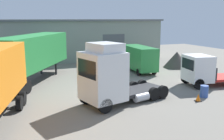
{
  "coord_description": "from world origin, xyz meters",
  "views": [
    {
      "loc": [
        -8.02,
        -18.79,
        5.73
      ],
      "look_at": [
        -0.06,
        0.43,
        1.6
      ],
      "focal_mm": 42.0,
      "sensor_mm": 36.0,
      "label": 1
    }
  ],
  "objects_px": {
    "tractor_unit_white": "(108,76)",
    "oil_drum": "(204,91)",
    "flatbed_truck_white": "(207,71)",
    "gravel_pile": "(177,60)",
    "traffic_cone": "(198,98)",
    "container_trailer_green": "(33,53)",
    "delivery_van_green": "(138,58)"
  },
  "relations": [
    {
      "from": "tractor_unit_white",
      "to": "oil_drum",
      "type": "xyz_separation_m",
      "value": [
        7.2,
        -1.0,
        -1.53
      ]
    },
    {
      "from": "tractor_unit_white",
      "to": "flatbed_truck_white",
      "type": "relative_size",
      "value": 0.91
    },
    {
      "from": "flatbed_truck_white",
      "to": "gravel_pile",
      "type": "relative_size",
      "value": 2.33
    },
    {
      "from": "gravel_pile",
      "to": "oil_drum",
      "type": "xyz_separation_m",
      "value": [
        -5.28,
        -10.6,
        -0.5
      ]
    },
    {
      "from": "tractor_unit_white",
      "to": "gravel_pile",
      "type": "bearing_deg",
      "value": -156.46
    },
    {
      "from": "tractor_unit_white",
      "to": "oil_drum",
      "type": "bearing_deg",
      "value": 158.04
    },
    {
      "from": "flatbed_truck_white",
      "to": "oil_drum",
      "type": "relative_size",
      "value": 8.29
    },
    {
      "from": "tractor_unit_white",
      "to": "oil_drum",
      "type": "relative_size",
      "value": 7.5
    },
    {
      "from": "tractor_unit_white",
      "to": "traffic_cone",
      "type": "bearing_deg",
      "value": 151.0
    },
    {
      "from": "gravel_pile",
      "to": "oil_drum",
      "type": "bearing_deg",
      "value": -116.47
    },
    {
      "from": "oil_drum",
      "to": "traffic_cone",
      "type": "height_order",
      "value": "oil_drum"
    },
    {
      "from": "container_trailer_green",
      "to": "gravel_pile",
      "type": "height_order",
      "value": "container_trailer_green"
    },
    {
      "from": "tractor_unit_white",
      "to": "oil_drum",
      "type": "distance_m",
      "value": 7.43
    },
    {
      "from": "delivery_van_green",
      "to": "oil_drum",
      "type": "relative_size",
      "value": 6.46
    },
    {
      "from": "tractor_unit_white",
      "to": "flatbed_truck_white",
      "type": "bearing_deg",
      "value": 175.62
    },
    {
      "from": "oil_drum",
      "to": "tractor_unit_white",
      "type": "bearing_deg",
      "value": 172.06
    },
    {
      "from": "container_trailer_green",
      "to": "gravel_pile",
      "type": "relative_size",
      "value": 3.41
    },
    {
      "from": "container_trailer_green",
      "to": "tractor_unit_white",
      "type": "bearing_deg",
      "value": -124.8
    },
    {
      "from": "oil_drum",
      "to": "traffic_cone",
      "type": "relative_size",
      "value": 1.6
    },
    {
      "from": "flatbed_truck_white",
      "to": "gravel_pile",
      "type": "height_order",
      "value": "flatbed_truck_white"
    },
    {
      "from": "gravel_pile",
      "to": "oil_drum",
      "type": "relative_size",
      "value": 3.56
    },
    {
      "from": "delivery_van_green",
      "to": "traffic_cone",
      "type": "relative_size",
      "value": 10.33
    },
    {
      "from": "flatbed_truck_white",
      "to": "traffic_cone",
      "type": "relative_size",
      "value": 13.26
    },
    {
      "from": "tractor_unit_white",
      "to": "container_trailer_green",
      "type": "relative_size",
      "value": 0.62
    },
    {
      "from": "flatbed_truck_white",
      "to": "oil_drum",
      "type": "xyz_separation_m",
      "value": [
        -2.63,
        -2.67,
        -0.84
      ]
    },
    {
      "from": "oil_drum",
      "to": "container_trailer_green",
      "type": "bearing_deg",
      "value": 138.76
    },
    {
      "from": "tractor_unit_white",
      "to": "gravel_pile",
      "type": "distance_m",
      "value": 15.77
    },
    {
      "from": "tractor_unit_white",
      "to": "gravel_pile",
      "type": "relative_size",
      "value": 2.11
    },
    {
      "from": "delivery_van_green",
      "to": "oil_drum",
      "type": "height_order",
      "value": "delivery_van_green"
    },
    {
      "from": "tractor_unit_white",
      "to": "container_trailer_green",
      "type": "xyz_separation_m",
      "value": [
        -3.82,
        8.65,
        0.7
      ]
    },
    {
      "from": "container_trailer_green",
      "to": "flatbed_truck_white",
      "type": "xyz_separation_m",
      "value": [
        13.65,
        -6.98,
        -1.39
      ]
    },
    {
      "from": "delivery_van_green",
      "to": "oil_drum",
      "type": "distance_m",
      "value": 10.49
    }
  ]
}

